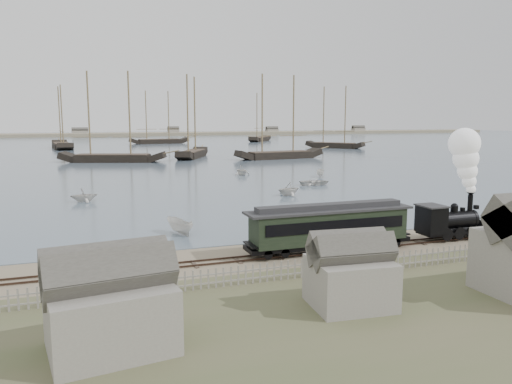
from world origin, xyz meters
name	(u,v)px	position (x,y,z in m)	size (l,w,h in m)	color
ground	(242,252)	(0.00, 0.00, 0.00)	(600.00, 600.00, 0.00)	gray
harbor_water	(108,143)	(0.00, 170.00, 0.03)	(600.00, 336.00, 0.06)	#4D5E6F
rail_track	(251,258)	(0.00, -2.00, 0.04)	(120.00, 1.80, 0.16)	#37271E
picket_fence_west	(170,293)	(-6.50, -7.00, 0.00)	(19.00, 0.10, 1.20)	gray
picket_fence_east	(452,263)	(12.50, -7.50, 0.00)	(15.00, 0.10, 1.20)	gray
shed_left	(112,350)	(-10.00, -13.00, 0.00)	(5.00, 4.00, 4.10)	gray
shed_mid	(349,306)	(2.00, -12.00, 0.00)	(4.00, 3.50, 3.60)	gray
far_spit	(100,136)	(0.00, 250.00, 0.00)	(500.00, 20.00, 1.80)	tan
locomotive	(464,190)	(18.17, -2.00, 3.98)	(6.90, 2.58, 8.60)	black
passenger_coach	(330,225)	(6.07, -2.00, 1.96)	(12.68, 2.45, 3.08)	black
rowboat_1	(84,195)	(-10.66, 26.86, 0.86)	(3.02, 2.61, 1.59)	silver
rowboat_2	(179,226)	(-3.30, 6.92, 0.71)	(3.37, 1.27, 1.30)	silver
rowboat_3	(315,182)	(21.21, 31.08, 0.52)	(4.42, 3.16, 0.92)	silver
rowboat_4	(289,189)	(13.70, 23.31, 0.91)	(3.22, 2.78, 1.70)	silver
rowboat_5	(320,173)	(26.58, 40.09, 0.67)	(3.17, 1.19, 1.22)	silver
rowboat_7	(242,170)	(15.12, 46.94, 0.90)	(3.18, 2.75, 1.68)	silver
schooner_2	(111,116)	(-3.92, 81.02, 10.06)	(23.07, 5.32, 20.00)	black
schooner_3	(192,117)	(15.36, 87.16, 10.06)	(19.20, 4.43, 20.00)	black
schooner_4	(280,117)	(34.41, 77.13, 10.06)	(22.10, 5.10, 20.00)	black
schooner_5	(335,117)	(67.61, 110.87, 10.06)	(19.40, 4.48, 20.00)	black
schooner_7	(61,117)	(-15.95, 137.94, 10.06)	(24.92, 5.75, 20.00)	black
schooner_8	(159,117)	(18.10, 158.48, 10.06)	(22.30, 5.15, 20.00)	black
schooner_9	(260,117)	(61.08, 164.18, 10.06)	(19.86, 4.58, 20.00)	black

